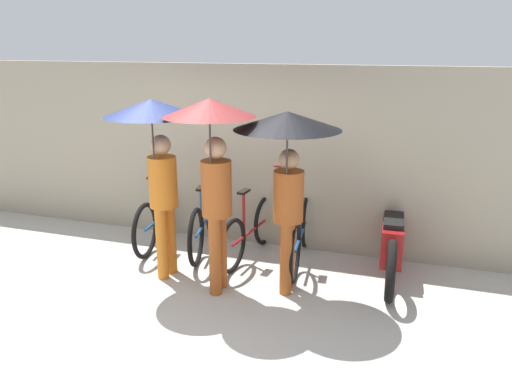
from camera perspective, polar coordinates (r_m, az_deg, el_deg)
ground_plane at (r=5.21m, az=-10.31°, el=-13.98°), size 30.00×30.00×0.00m
back_wall at (r=6.65m, az=-2.00°, el=4.17°), size 11.05×0.12×2.38m
parked_bicycle_0 at (r=6.90m, az=-10.81°, el=-2.68°), size 0.44×1.75×1.10m
parked_bicycle_1 at (r=6.62m, az=-5.83°, el=-3.29°), size 0.54×1.78×0.99m
parked_bicycle_2 at (r=6.33m, az=-0.68°, el=-4.39°), size 0.44×1.64×1.11m
parked_bicycle_3 at (r=6.19m, az=5.18°, el=-4.69°), size 0.44×1.80×1.08m
pedestrian_leading at (r=5.49m, az=-11.39°, el=5.79°), size 1.00×1.00×2.07m
pedestrian_center at (r=5.03m, az=-5.00°, el=5.04°), size 0.92×0.92×2.12m
pedestrian_trailing at (r=5.02m, az=3.65°, el=4.80°), size 1.07×1.07×1.99m
motorcycle at (r=6.07m, az=15.26°, el=-5.59°), size 0.58×2.04×0.90m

